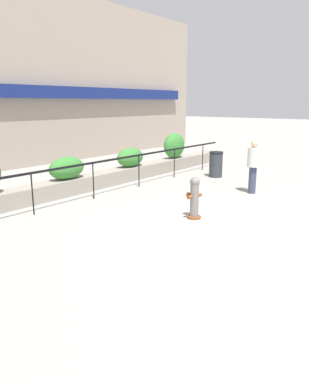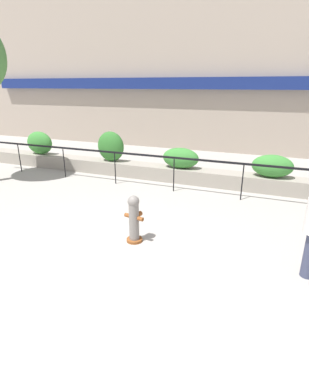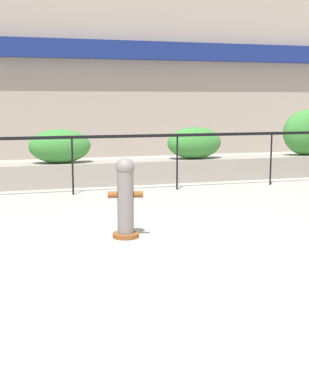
{
  "view_description": "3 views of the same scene",
  "coord_description": "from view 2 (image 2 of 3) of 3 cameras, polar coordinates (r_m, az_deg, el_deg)",
  "views": [
    {
      "loc": [
        -7.63,
        -3.49,
        2.91
      ],
      "look_at": [
        -0.47,
        2.15,
        0.71
      ],
      "focal_mm": 35.0,
      "sensor_mm": 36.0,
      "label": 1
    },
    {
      "loc": [
        2.81,
        -3.96,
        3.3
      ],
      "look_at": [
        0.3,
        2.44,
        0.83
      ],
      "focal_mm": 28.0,
      "sensor_mm": 36.0,
      "label": 2
    },
    {
      "loc": [
        -1.38,
        -5.42,
        1.83
      ],
      "look_at": [
        0.69,
        1.6,
        0.57
      ],
      "focal_mm": 50.0,
      "sensor_mm": 36.0,
      "label": 3
    }
  ],
  "objects": [
    {
      "name": "planter_wall_low",
      "position": [
        10.79,
        5.47,
        3.26
      ],
      "size": [
        18.0,
        0.7,
        0.5
      ],
      "primitive_type": "cube",
      "color": "gray",
      "rests_on": "ground"
    },
    {
      "name": "building_facade",
      "position": [
        16.2,
        12.35,
        21.79
      ],
      "size": [
        30.0,
        1.36,
        8.0
      ],
      "color": "gray",
      "rests_on": "ground"
    },
    {
      "name": "hedge_bush_3",
      "position": [
        10.25,
        21.54,
        4.62
      ],
      "size": [
        1.27,
        0.7,
        0.72
      ],
      "primitive_type": "ellipsoid",
      "color": "#387F33",
      "rests_on": "planter_wall_low"
    },
    {
      "name": "hedge_bush_0",
      "position": [
        13.72,
        -21.04,
        8.73
      ],
      "size": [
        1.21,
        0.6,
        0.95
      ],
      "primitive_type": "ellipsoid",
      "color": "#387F33",
      "rests_on": "planter_wall_low"
    },
    {
      "name": "fence_railing_segment",
      "position": [
        9.57,
        3.76,
        5.94
      ],
      "size": [
        15.0,
        0.05,
        1.15
      ],
      "color": "black",
      "rests_on": "ground"
    },
    {
      "name": "ground_plane",
      "position": [
        5.87,
        -11.9,
        -14.92
      ],
      "size": [
        120.0,
        120.0,
        0.0
      ],
      "primitive_type": "plane",
      "color": "#9E9991"
    },
    {
      "name": "fire_hydrant",
      "position": [
        6.56,
        -3.91,
        -5.05
      ],
      "size": [
        0.48,
        0.46,
        1.08
      ],
      "color": "brown",
      "rests_on": "ground"
    },
    {
      "name": "hedge_bush_2",
      "position": [
        10.66,
        5.0,
        6.47
      ],
      "size": [
        1.31,
        0.67,
        0.72
      ],
      "primitive_type": "ellipsoid",
      "color": "#387F33",
      "rests_on": "planter_wall_low"
    },
    {
      "name": "hedge_bush_1",
      "position": [
        11.7,
        -8.33,
        8.58
      ],
      "size": [
        1.08,
        0.61,
        1.14
      ],
      "primitive_type": "ellipsoid",
      "color": "#2D6B28",
      "rests_on": "planter_wall_low"
    }
  ]
}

